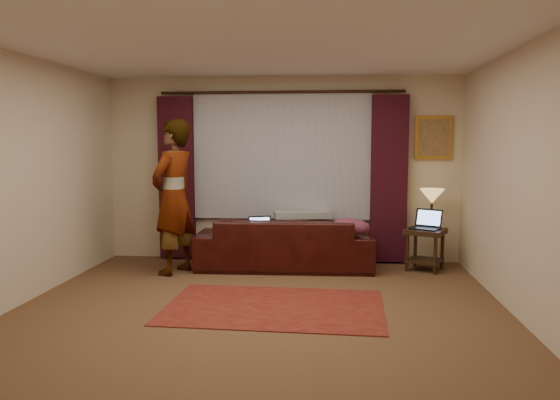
# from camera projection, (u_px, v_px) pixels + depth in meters

# --- Properties ---
(floor) EXTENTS (5.00, 5.00, 0.01)m
(floor) POSITION_uv_depth(u_px,v_px,m) (259.00, 313.00, 5.44)
(floor) COLOR brown
(floor) RESTS_ON ground
(ceiling) EXTENTS (5.00, 5.00, 0.02)m
(ceiling) POSITION_uv_depth(u_px,v_px,m) (257.00, 45.00, 5.16)
(ceiling) COLOR silver
(ceiling) RESTS_ON ground
(wall_back) EXTENTS (5.00, 0.02, 2.60)m
(wall_back) POSITION_uv_depth(u_px,v_px,m) (282.00, 169.00, 7.77)
(wall_back) COLOR beige
(wall_back) RESTS_ON ground
(wall_front) EXTENTS (5.00, 0.02, 2.60)m
(wall_front) POSITION_uv_depth(u_px,v_px,m) (193.00, 217.00, 2.82)
(wall_front) COLOR beige
(wall_front) RESTS_ON ground
(wall_left) EXTENTS (0.02, 5.00, 2.60)m
(wall_left) POSITION_uv_depth(u_px,v_px,m) (14.00, 180.00, 5.53)
(wall_left) COLOR beige
(wall_left) RESTS_ON ground
(wall_right) EXTENTS (0.02, 5.00, 2.60)m
(wall_right) POSITION_uv_depth(u_px,v_px,m) (525.00, 184.00, 5.06)
(wall_right) COLOR beige
(wall_right) RESTS_ON ground
(sheer_curtain) EXTENTS (2.50, 0.05, 1.80)m
(sheer_curtain) POSITION_uv_depth(u_px,v_px,m) (281.00, 156.00, 7.69)
(sheer_curtain) COLOR #A6A6AF
(sheer_curtain) RESTS_ON wall_back
(drape_left) EXTENTS (0.50, 0.14, 2.30)m
(drape_left) POSITION_uv_depth(u_px,v_px,m) (177.00, 178.00, 7.82)
(drape_left) COLOR #350D16
(drape_left) RESTS_ON floor
(drape_right) EXTENTS (0.50, 0.14, 2.30)m
(drape_right) POSITION_uv_depth(u_px,v_px,m) (389.00, 179.00, 7.54)
(drape_right) COLOR #350D16
(drape_right) RESTS_ON floor
(curtain_rod) EXTENTS (0.04, 0.04, 3.40)m
(curtain_rod) POSITION_uv_depth(u_px,v_px,m) (281.00, 92.00, 7.55)
(curtain_rod) COLOR #301D10
(curtain_rod) RESTS_ON wall_back
(picture_frame) EXTENTS (0.50, 0.04, 0.60)m
(picture_frame) POSITION_uv_depth(u_px,v_px,m) (433.00, 138.00, 7.50)
(picture_frame) COLOR #B5812C
(picture_frame) RESTS_ON wall_back
(sofa) EXTENTS (2.37, 1.09, 0.95)m
(sofa) POSITION_uv_depth(u_px,v_px,m) (285.00, 233.00, 7.32)
(sofa) COLOR black
(sofa) RESTS_ON floor
(throw_blanket) EXTENTS (0.81, 0.45, 0.09)m
(throw_blanket) POSITION_uv_depth(u_px,v_px,m) (302.00, 196.00, 7.51)
(throw_blanket) COLOR #999893
(throw_blanket) RESTS_ON sofa
(clothing_pile) EXTENTS (0.61, 0.52, 0.22)m
(clothing_pile) POSITION_uv_depth(u_px,v_px,m) (349.00, 228.00, 7.07)
(clothing_pile) COLOR #76314D
(clothing_pile) RESTS_ON sofa
(laptop_sofa) EXTENTS (0.40, 0.42, 0.22)m
(laptop_sofa) POSITION_uv_depth(u_px,v_px,m) (262.00, 226.00, 7.21)
(laptop_sofa) COLOR black
(laptop_sofa) RESTS_ON sofa
(area_rug) EXTENTS (2.26, 1.55, 0.01)m
(area_rug) POSITION_uv_depth(u_px,v_px,m) (274.00, 307.00, 5.60)
(area_rug) COLOR maroon
(area_rug) RESTS_ON floor
(end_table) EXTENTS (0.63, 0.63, 0.55)m
(end_table) POSITION_uv_depth(u_px,v_px,m) (425.00, 250.00, 7.20)
(end_table) COLOR black
(end_table) RESTS_ON floor
(tiffany_lamp) EXTENTS (0.41, 0.41, 0.52)m
(tiffany_lamp) POSITION_uv_depth(u_px,v_px,m) (432.00, 208.00, 7.28)
(tiffany_lamp) COLOR olive
(tiffany_lamp) RESTS_ON end_table
(laptop_table) EXTENTS (0.50, 0.52, 0.26)m
(laptop_table) POSITION_uv_depth(u_px,v_px,m) (425.00, 219.00, 7.14)
(laptop_table) COLOR black
(laptop_table) RESTS_ON end_table
(person) EXTENTS (0.76, 0.76, 1.98)m
(person) POSITION_uv_depth(u_px,v_px,m) (174.00, 197.00, 6.96)
(person) COLOR #999893
(person) RESTS_ON floor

